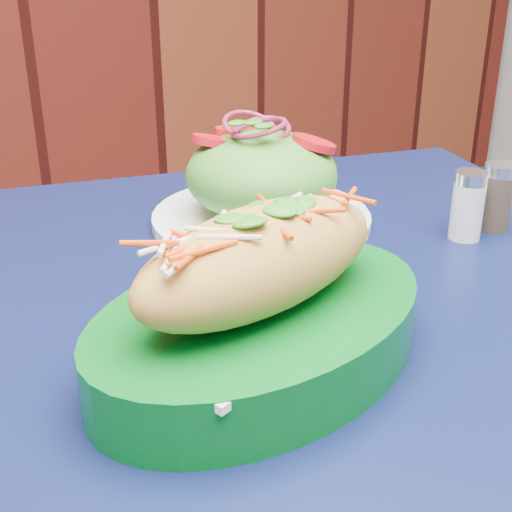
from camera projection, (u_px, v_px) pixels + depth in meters
cafe_table at (266, 405)px, 0.63m from camera, size 0.99×0.99×0.75m
banh_mi_basket at (260, 305)px, 0.51m from camera, size 0.31×0.23×0.13m
salad_plate at (261, 183)px, 0.76m from camera, size 0.24×0.24×0.12m
salt_shaker at (468, 206)px, 0.73m from camera, size 0.03×0.03×0.07m
pepper_shaker at (497, 197)px, 0.75m from camera, size 0.03×0.03×0.07m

